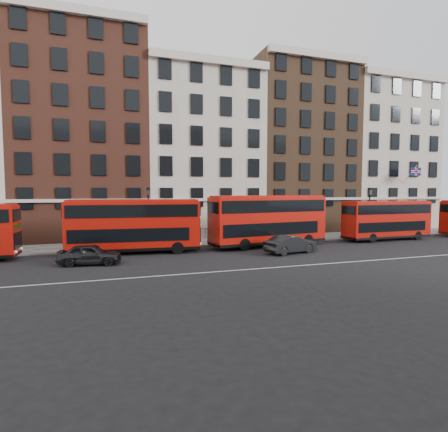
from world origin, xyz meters
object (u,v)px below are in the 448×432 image
object	(u,v)px
bus_b	(134,225)
car_rear	(90,254)
bus_d	(386,219)
car_front	(291,244)
traffic_light	(415,215)
bus_c	(268,219)

from	to	relation	value
bus_b	car_rear	distance (m)	5.13
bus_d	car_front	bearing A→B (deg)	-165.39
bus_d	traffic_light	xyz separation A→B (m)	(5.54, 1.70, 0.25)
bus_d	bus_b	bearing A→B (deg)	178.19
bus_d	car_front	size ratio (longest dim) A/B	2.16
bus_d	car_rear	world-z (taller)	bus_d
traffic_light	bus_d	bearing A→B (deg)	-162.98
traffic_light	car_rear	bearing A→B (deg)	-171.09
car_rear	car_front	size ratio (longest dim) A/B	0.92
bus_b	bus_d	world-z (taller)	bus_b
bus_d	car_rear	size ratio (longest dim) A/B	2.34
traffic_light	bus_c	bearing A→B (deg)	-174.89
bus_b	car_rear	size ratio (longest dim) A/B	2.55
car_rear	bus_c	bearing A→B (deg)	-66.42
bus_b	car_front	size ratio (longest dim) A/B	2.35
bus_c	car_front	distance (m)	4.28
bus_c	bus_d	world-z (taller)	bus_c
bus_d	car_rear	bearing A→B (deg)	-174.51
bus_c	car_front	size ratio (longest dim) A/B	2.52
bus_c	car_front	world-z (taller)	bus_c
bus_d	car_rear	distance (m)	28.89
bus_d	traffic_light	bearing A→B (deg)	15.23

